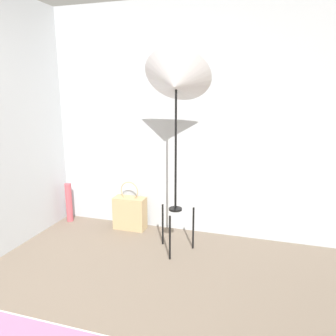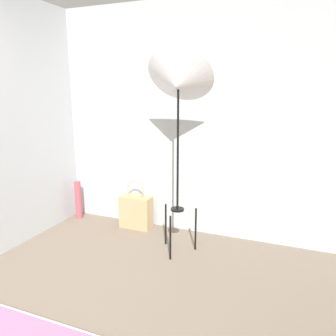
% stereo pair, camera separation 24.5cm
% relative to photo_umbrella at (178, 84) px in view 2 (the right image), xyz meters
% --- Properties ---
extents(wall_back, '(8.00, 0.05, 2.60)m').
position_rel_photo_umbrella_xyz_m(wall_back, '(-0.33, 0.56, -0.41)').
color(wall_back, '#B7BCC1').
rests_on(wall_back, ground_plane).
extents(photo_umbrella, '(0.65, 0.56, 2.02)m').
position_rel_photo_umbrella_xyz_m(photo_umbrella, '(0.00, 0.00, 0.00)').
color(photo_umbrella, black).
rests_on(photo_umbrella, ground_plane).
extents(tote_bag, '(0.38, 0.18, 0.59)m').
position_rel_photo_umbrella_xyz_m(tote_bag, '(-0.68, 0.38, -1.50)').
color(tote_bag, tan).
rests_on(tote_bag, ground_plane).
extents(paper_roll, '(0.08, 0.08, 0.50)m').
position_rel_photo_umbrella_xyz_m(paper_roll, '(-1.52, 0.37, -1.46)').
color(paper_roll, '#BC4C56').
rests_on(paper_roll, ground_plane).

